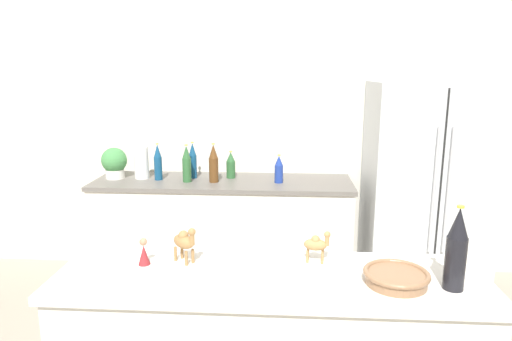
{
  "coord_description": "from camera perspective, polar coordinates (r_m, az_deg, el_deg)",
  "views": [
    {
      "loc": [
        0.05,
        -1.27,
        1.79
      ],
      "look_at": [
        -0.13,
        1.4,
        1.2
      ],
      "focal_mm": 32.0,
      "sensor_mm": 36.0,
      "label": 1
    }
  ],
  "objects": [
    {
      "name": "back_bottle_3",
      "position": [
        3.87,
        -3.17,
        0.66
      ],
      "size": [
        0.08,
        0.08,
        0.23
      ],
      "color": "#2D6033",
      "rests_on": "back_counter"
    },
    {
      "name": "potted_plant",
      "position": [
        4.03,
        -17.3,
        0.97
      ],
      "size": [
        0.21,
        0.21,
        0.26
      ],
      "color": "silver",
      "rests_on": "back_counter"
    },
    {
      "name": "wise_man_figurine_crimson",
      "position": [
        1.99,
        -13.84,
        -10.0
      ],
      "size": [
        0.05,
        0.05,
        0.12
      ],
      "color": "maroon",
      "rests_on": "bar_counter"
    },
    {
      "name": "fruit_bowl",
      "position": [
        1.86,
        17.13,
        -12.58
      ],
      "size": [
        0.25,
        0.25,
        0.05
      ],
      "color": "#8C6647",
      "rests_on": "bar_counter"
    },
    {
      "name": "back_counter",
      "position": [
        3.94,
        -4.09,
        -7.49
      ],
      "size": [
        2.14,
        0.63,
        0.89
      ],
      "color": "silver",
      "rests_on": "ground_plane"
    },
    {
      "name": "back_bottle_0",
      "position": [
        3.76,
        -8.66,
        0.8
      ],
      "size": [
        0.07,
        0.07,
        0.31
      ],
      "color": "#2D6033",
      "rests_on": "back_counter"
    },
    {
      "name": "wine_bottle",
      "position": [
        1.85,
        23.76,
        -9.05
      ],
      "size": [
        0.08,
        0.08,
        0.32
      ],
      "color": "black",
      "rests_on": "bar_counter"
    },
    {
      "name": "back_bottle_5",
      "position": [
        3.73,
        -5.33,
        0.86
      ],
      "size": [
        0.08,
        0.08,
        0.32
      ],
      "color": "brown",
      "rests_on": "back_counter"
    },
    {
      "name": "refrigerator",
      "position": [
        3.9,
        20.4,
        -2.27
      ],
      "size": [
        0.91,
        0.71,
        1.7
      ],
      "color": "silver",
      "rests_on": "ground_plane"
    },
    {
      "name": "back_bottle_4",
      "position": [
        3.89,
        -7.91,
        1.21
      ],
      "size": [
        0.07,
        0.07,
        0.31
      ],
      "color": "navy",
      "rests_on": "back_counter"
    },
    {
      "name": "camel_figurine",
      "position": [
        1.97,
        -8.94,
        -8.69
      ],
      "size": [
        0.13,
        0.12,
        0.16
      ],
      "color": "olive",
      "rests_on": "bar_counter"
    },
    {
      "name": "camel_figurine_second",
      "position": [
        1.97,
        7.58,
        -9.09
      ],
      "size": [
        0.11,
        0.06,
        0.14
      ],
      "color": "#A87F4C",
      "rests_on": "bar_counter"
    },
    {
      "name": "back_bottle_1",
      "position": [
        3.7,
        2.89,
        0.14
      ],
      "size": [
        0.07,
        0.07,
        0.23
      ],
      "color": "navy",
      "rests_on": "back_counter"
    },
    {
      "name": "back_bottle_2",
      "position": [
        3.88,
        -12.16,
        0.99
      ],
      "size": [
        0.07,
        0.07,
        0.31
      ],
      "color": "navy",
      "rests_on": "back_counter"
    },
    {
      "name": "paper_towel_roll",
      "position": [
        3.96,
        -14.12,
        0.95
      ],
      "size": [
        0.12,
        0.12,
        0.27
      ],
      "color": "white",
      "rests_on": "back_counter"
    },
    {
      "name": "wall_back",
      "position": [
        4.04,
        3.0,
        5.11
      ],
      "size": [
        8.0,
        0.06,
        2.55
      ],
      "color": "silver",
      "rests_on": "ground_plane"
    }
  ]
}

